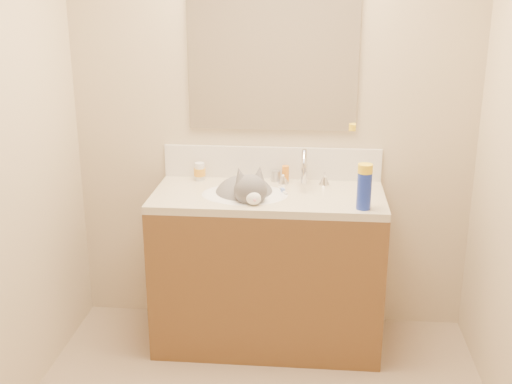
% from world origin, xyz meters
% --- Properties ---
extents(room_shell, '(2.24, 2.54, 2.52)m').
position_xyz_m(room_shell, '(0.00, 0.00, 1.49)').
color(room_shell, '#C2AF90').
rests_on(room_shell, ground).
extents(vanity_cabinet, '(1.20, 0.55, 0.82)m').
position_xyz_m(vanity_cabinet, '(0.00, 0.97, 0.41)').
color(vanity_cabinet, brown).
rests_on(vanity_cabinet, ground).
extents(counter_slab, '(1.20, 0.55, 0.04)m').
position_xyz_m(counter_slab, '(0.00, 0.97, 0.84)').
color(counter_slab, beige).
rests_on(counter_slab, vanity_cabinet).
extents(basin, '(0.45, 0.36, 0.14)m').
position_xyz_m(basin, '(-0.12, 0.94, 0.79)').
color(basin, white).
rests_on(basin, vanity_cabinet).
extents(faucet, '(0.28, 0.20, 0.21)m').
position_xyz_m(faucet, '(0.18, 1.11, 0.95)').
color(faucet, silver).
rests_on(faucet, counter_slab).
extents(cat, '(0.44, 0.48, 0.34)m').
position_xyz_m(cat, '(-0.12, 0.97, 0.84)').
color(cat, '#575457').
rests_on(cat, basin).
extents(backsplash, '(1.20, 0.02, 0.18)m').
position_xyz_m(backsplash, '(0.00, 1.24, 0.95)').
color(backsplash, silver).
rests_on(backsplash, counter_slab).
extents(mirror, '(0.90, 0.02, 0.80)m').
position_xyz_m(mirror, '(0.00, 1.24, 1.54)').
color(mirror, white).
rests_on(mirror, room_shell).
extents(pill_bottle, '(0.07, 0.07, 0.10)m').
position_xyz_m(pill_bottle, '(-0.39, 1.17, 0.91)').
color(pill_bottle, silver).
rests_on(pill_bottle, counter_slab).
extents(pill_label, '(0.08, 0.08, 0.04)m').
position_xyz_m(pill_label, '(-0.39, 1.17, 0.91)').
color(pill_label, gold).
rests_on(pill_label, pill_bottle).
extents(silver_jar, '(0.06, 0.06, 0.06)m').
position_xyz_m(silver_jar, '(0.02, 1.19, 0.89)').
color(silver_jar, '#B7B7BC').
rests_on(silver_jar, counter_slab).
extents(amber_bottle, '(0.05, 0.05, 0.10)m').
position_xyz_m(amber_bottle, '(0.08, 1.17, 0.91)').
color(amber_bottle, orange).
rests_on(amber_bottle, counter_slab).
extents(toothbrush, '(0.05, 0.12, 0.01)m').
position_xyz_m(toothbrush, '(0.07, 1.01, 0.86)').
color(toothbrush, silver).
rests_on(toothbrush, counter_slab).
extents(toothbrush_head, '(0.03, 0.04, 0.02)m').
position_xyz_m(toothbrush_head, '(0.07, 1.01, 0.87)').
color(toothbrush_head, '#718DF0').
rests_on(toothbrush_head, counter_slab).
extents(spray_can, '(0.09, 0.09, 0.19)m').
position_xyz_m(spray_can, '(0.47, 0.77, 0.96)').
color(spray_can, '#182DAB').
rests_on(spray_can, counter_slab).
extents(spray_cap, '(0.09, 0.09, 0.04)m').
position_xyz_m(spray_cap, '(0.47, 0.77, 1.06)').
color(spray_cap, yellow).
rests_on(spray_cap, spray_can).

